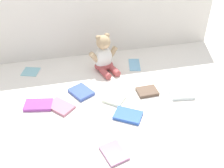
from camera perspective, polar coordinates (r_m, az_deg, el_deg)
ground_plane at (r=1.45m, az=-1.21°, el=-1.00°), size 3.20×3.20×0.00m
backdrop_drape at (r=1.66m, az=-4.49°, el=15.89°), size 1.61×0.03×0.61m
teddy_bear at (r=1.57m, az=-1.74°, el=5.78°), size 0.19×0.19×0.23m
book_case_0 at (r=1.36m, az=0.44°, el=-3.21°), size 0.13×0.13×0.02m
book_case_1 at (r=1.44m, az=14.65°, el=-1.98°), size 0.13×0.11×0.02m
book_case_2 at (r=1.12m, az=0.43°, el=-14.58°), size 0.11×0.13×0.01m
book_case_3 at (r=1.65m, az=-17.06°, el=2.61°), size 0.12×0.12×0.01m
book_case_4 at (r=1.27m, az=3.45°, el=-6.73°), size 0.15×0.14×0.02m
book_case_5 at (r=1.65m, az=4.84°, el=4.22°), size 0.09×0.15×0.01m
book_case_6 at (r=1.42m, az=-6.63°, el=-1.70°), size 0.14×0.15×0.02m
book_case_7 at (r=1.34m, az=-11.04°, el=-4.76°), size 0.15×0.15×0.01m
book_case_8 at (r=1.38m, az=-15.50°, el=-4.35°), size 0.15×0.11×0.02m
book_case_9 at (r=1.42m, az=7.57°, el=-1.59°), size 0.11×0.09×0.02m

